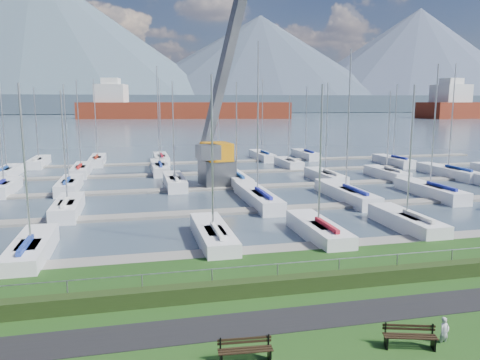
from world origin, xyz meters
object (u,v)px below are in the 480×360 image
object	(u,v)px
bench_left	(245,350)
bench_right	(410,336)
crane	(219,131)
person	(445,328)

from	to	relation	value
bench_left	bench_right	distance (m)	5.77
bench_right	crane	size ratio (longest dim) A/B	0.08
bench_right	person	bearing A→B (deg)	18.49
bench_left	person	bearing A→B (deg)	1.63
bench_left	person	xyz separation A→B (m)	(7.15, -0.35, 0.13)
bench_right	crane	distance (m)	35.14
bench_left	crane	xyz separation A→B (m)	(5.40, 34.41, 4.91)
bench_left	person	distance (m)	7.16
person	crane	distance (m)	35.13
bench_right	person	distance (m)	1.40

